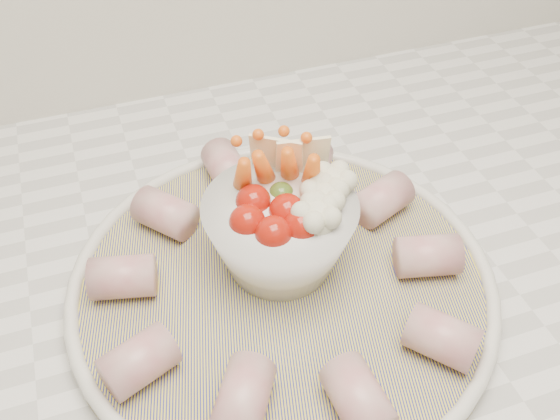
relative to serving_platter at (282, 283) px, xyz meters
name	(u,v)px	position (x,y,z in m)	size (l,w,h in m)	color
serving_platter	(282,283)	(0.00, 0.00, 0.00)	(0.43, 0.43, 0.02)	navy
veggie_bowl	(282,226)	(0.01, 0.02, 0.05)	(0.13, 0.13, 0.11)	white
cured_meat_rolls	(282,266)	(0.00, 0.00, 0.02)	(0.31, 0.32, 0.04)	#A94D56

